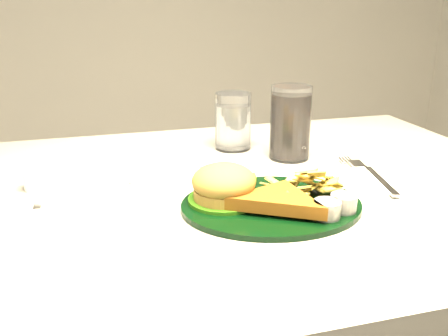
# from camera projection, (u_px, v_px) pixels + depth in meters

# --- Properties ---
(dinner_plate) EXTENTS (0.30, 0.26, 0.06)m
(dinner_plate) POSITION_uv_depth(u_px,v_px,m) (272.00, 189.00, 0.76)
(dinner_plate) COLOR black
(dinner_plate) RESTS_ON table
(water_glass) EXTENTS (0.08, 0.08, 0.12)m
(water_glass) POSITION_uv_depth(u_px,v_px,m) (233.00, 121.00, 1.05)
(water_glass) COLOR white
(water_glass) RESTS_ON table
(cola_glass) EXTENTS (0.10, 0.10, 0.15)m
(cola_glass) POSITION_uv_depth(u_px,v_px,m) (290.00, 123.00, 0.98)
(cola_glass) COLOR black
(cola_glass) RESTS_ON table
(fork_napkin) EXTENTS (0.17, 0.21, 0.01)m
(fork_napkin) POSITION_uv_depth(u_px,v_px,m) (377.00, 179.00, 0.87)
(fork_napkin) COLOR silver
(fork_napkin) RESTS_ON table
(spoon) EXTENTS (0.05, 0.17, 0.01)m
(spoon) POSITION_uv_depth(u_px,v_px,m) (41.00, 193.00, 0.81)
(spoon) COLOR silver
(spoon) RESTS_ON table
(ramekin) EXTENTS (0.05, 0.05, 0.03)m
(ramekin) POSITION_uv_depth(u_px,v_px,m) (38.00, 180.00, 0.84)
(ramekin) COLOR white
(ramekin) RESTS_ON table
(wrapped_straw) EXTENTS (0.22, 0.14, 0.01)m
(wrapped_straw) POSITION_uv_depth(u_px,v_px,m) (180.00, 170.00, 0.93)
(wrapped_straw) COLOR white
(wrapped_straw) RESTS_ON table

